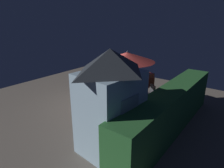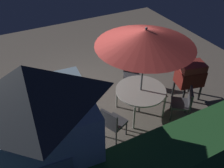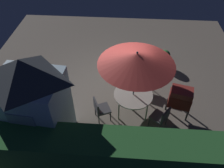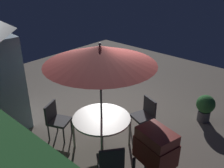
# 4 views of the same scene
# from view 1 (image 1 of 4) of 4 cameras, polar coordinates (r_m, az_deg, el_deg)

# --- Properties ---
(ground_plane) EXTENTS (11.00, 11.00, 0.00)m
(ground_plane) POSITION_cam_1_polar(r_m,az_deg,el_deg) (9.00, -5.27, -5.91)
(ground_plane) COLOR #6B6056
(hedge_backdrop) EXTENTS (6.26, 0.86, 1.51)m
(hedge_backdrop) POSITION_cam_1_polar(r_m,az_deg,el_deg) (6.99, 16.35, -7.43)
(hedge_backdrop) COLOR #28602D
(hedge_backdrop) RESTS_ON ground
(garden_shed) EXTENTS (1.89, 1.59, 3.01)m
(garden_shed) POSITION_cam_1_polar(r_m,az_deg,el_deg) (5.47, -0.50, -5.20)
(garden_shed) COLOR #9EBCD1
(garden_shed) RESTS_ON ground
(patio_table) EXTENTS (1.29, 1.29, 0.76)m
(patio_table) POSITION_cam_1_polar(r_m,az_deg,el_deg) (8.53, 4.18, -2.18)
(patio_table) COLOR #B2ADA3
(patio_table) RESTS_ON ground
(patio_umbrella) EXTENTS (2.28, 2.28, 2.47)m
(patio_umbrella) POSITION_cam_1_polar(r_m,az_deg,el_deg) (8.11, 4.43, 7.84)
(patio_umbrella) COLOR #4C4C51
(patio_umbrella) RESTS_ON ground
(bbq_grill) EXTENTS (0.80, 0.65, 1.20)m
(bbq_grill) POSITION_cam_1_polar(r_m,az_deg,el_deg) (9.64, 9.80, 0.99)
(bbq_grill) COLOR maroon
(bbq_grill) RESTS_ON ground
(chair_near_shed) EXTENTS (0.59, 0.59, 0.90)m
(chair_near_shed) POSITION_cam_1_polar(r_m,az_deg,el_deg) (9.51, -0.12, -1.04)
(chair_near_shed) COLOR #38383D
(chair_near_shed) RESTS_ON ground
(chair_far_side) EXTENTS (0.61, 0.61, 0.90)m
(chair_far_side) POSITION_cam_1_polar(r_m,az_deg,el_deg) (7.55, 2.69, -6.57)
(chair_far_side) COLOR #38383D
(chair_far_side) RESTS_ON ground
(chair_toward_hedge) EXTENTS (0.65, 0.65, 0.90)m
(chair_toward_hedge) POSITION_cam_1_polar(r_m,az_deg,el_deg) (9.01, 10.93, -2.57)
(chair_toward_hedge) COLOR #38383D
(chair_toward_hedge) RESTS_ON ground
(potted_plant_by_shed) EXTENTS (0.49, 0.49, 0.75)m
(potted_plant_by_shed) POSITION_cam_1_polar(r_m,az_deg,el_deg) (11.09, -3.20, 1.36)
(potted_plant_by_shed) COLOR #4C4C51
(potted_plant_by_shed) RESTS_ON ground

